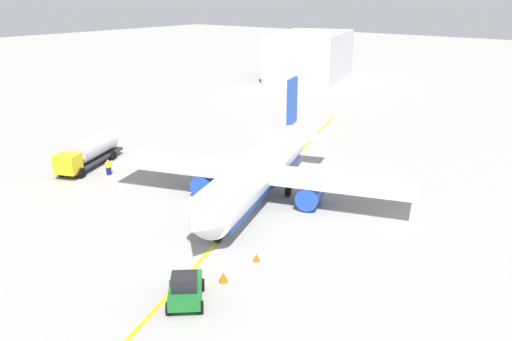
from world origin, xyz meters
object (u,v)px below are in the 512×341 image
(safety_cone_nose, at_px, (223,277))
(safety_cone_wingtip, at_px, (256,257))
(fuel_tanker, at_px, (89,152))
(refueling_worker, at_px, (108,168))
(airplane, at_px, (258,172))
(pushback_tug, at_px, (185,289))

(safety_cone_nose, relative_size, safety_cone_wingtip, 1.20)
(fuel_tanker, bearing_deg, refueling_worker, 83.22)
(airplane, xyz_separation_m, pushback_tug, (16.81, 7.17, -1.71))
(airplane, bearing_deg, safety_cone_wingtip, 37.23)
(pushback_tug, bearing_deg, fuel_tanker, -114.55)
(airplane, bearing_deg, safety_cone_nose, 28.78)
(pushback_tug, xyz_separation_m, refueling_worker, (-12.37, -24.11, -0.19))
(safety_cone_nose, height_order, safety_cone_wingtip, safety_cone_nose)
(fuel_tanker, height_order, safety_cone_nose, fuel_tanker)
(pushback_tug, relative_size, safety_cone_nose, 5.61)
(airplane, xyz_separation_m, safety_cone_nose, (13.44, 7.38, -2.35))
(refueling_worker, relative_size, safety_cone_nose, 2.36)
(fuel_tanker, distance_m, pushback_tug, 30.93)
(pushback_tug, height_order, safety_cone_wingtip, pushback_tug)
(pushback_tug, bearing_deg, refueling_worker, -117.16)
(pushback_tug, relative_size, refueling_worker, 2.38)
(airplane, xyz_separation_m, safety_cone_wingtip, (9.76, 7.41, -2.41))
(fuel_tanker, xyz_separation_m, safety_cone_wingtip, (5.79, 28.37, -1.42))
(airplane, height_order, fuel_tanker, airplane)
(fuel_tanker, xyz_separation_m, pushback_tug, (12.84, 28.13, -0.72))
(refueling_worker, height_order, safety_cone_nose, refueling_worker)
(airplane, distance_m, refueling_worker, 17.62)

